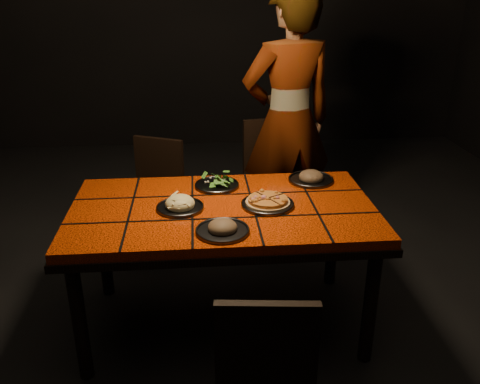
{
  "coord_description": "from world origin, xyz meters",
  "views": [
    {
      "loc": [
        -0.12,
        -2.44,
        1.87
      ],
      "look_at": [
        0.09,
        0.02,
        0.82
      ],
      "focal_mm": 38.0,
      "sensor_mm": 36.0,
      "label": 1
    }
  ],
  "objects": [
    {
      "name": "chair_near",
      "position": [
        0.11,
        -0.9,
        0.47
      ],
      "size": [
        0.41,
        0.41,
        0.83
      ],
      "rotation": [
        0.0,
        0.0,
        3.04
      ],
      "color": "black",
      "rests_on": "ground"
    },
    {
      "name": "room_shell",
      "position": [
        0.0,
        0.0,
        1.5
      ],
      "size": [
        6.04,
        7.04,
        3.08
      ],
      "color": "black",
      "rests_on": "ground"
    },
    {
      "name": "plate_salad",
      "position": [
        -0.02,
        0.27,
        0.78
      ],
      "size": [
        0.26,
        0.26,
        0.07
      ],
      "color": "#3D3D42",
      "rests_on": "dining_table"
    },
    {
      "name": "plate_mushroom_a",
      "position": [
        -0.02,
        -0.3,
        0.77
      ],
      "size": [
        0.26,
        0.26,
        0.08
      ],
      "color": "#3D3D42",
      "rests_on": "dining_table"
    },
    {
      "name": "plate_pizza",
      "position": [
        0.24,
        -0.02,
        0.77
      ],
      "size": [
        0.32,
        0.32,
        0.04
      ],
      "color": "#3D3D42",
      "rests_on": "dining_table"
    },
    {
      "name": "plate_pasta",
      "position": [
        -0.22,
        -0.02,
        0.77
      ],
      "size": [
        0.25,
        0.25,
        0.08
      ],
      "color": "#3D3D42",
      "rests_on": "dining_table"
    },
    {
      "name": "plate_mushroom_b",
      "position": [
        0.54,
        0.31,
        0.77
      ],
      "size": [
        0.27,
        0.27,
        0.09
      ],
      "color": "#3D3D42",
      "rests_on": "dining_table"
    },
    {
      "name": "diner",
      "position": [
        0.52,
        0.98,
        0.93
      ],
      "size": [
        0.77,
        0.6,
        1.86
      ],
      "primitive_type": "imported",
      "rotation": [
        0.0,
        0.0,
        3.39
      ],
      "color": "brown",
      "rests_on": "ground"
    },
    {
      "name": "chair_far_left",
      "position": [
        -0.44,
        0.93,
        0.47
      ],
      "size": [
        0.49,
        0.49,
        0.83
      ],
      "rotation": [
        0.0,
        0.0,
        -0.42
      ],
      "color": "black",
      "rests_on": "ground"
    },
    {
      "name": "chair_far_right",
      "position": [
        0.43,
        0.98,
        0.53
      ],
      "size": [
        0.48,
        0.48,
        0.93
      ],
      "rotation": [
        0.0,
        0.0,
        0.16
      ],
      "color": "black",
      "rests_on": "ground"
    },
    {
      "name": "dining_table",
      "position": [
        0.0,
        0.0,
        0.67
      ],
      "size": [
        1.62,
        0.92,
        0.75
      ],
      "color": "#E13A07",
      "rests_on": "ground"
    }
  ]
}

